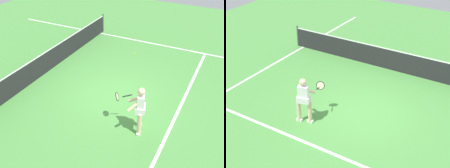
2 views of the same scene
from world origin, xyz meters
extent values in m
plane|color=#4C9342|center=(0.00, 0.00, 0.00)|extent=(24.38, 24.38, 0.00)
cube|color=white|center=(0.00, -2.26, 0.00)|extent=(9.81, 0.10, 0.01)
cube|color=white|center=(-4.91, 0.00, 0.00)|extent=(0.10, 16.75, 0.01)
cylinder|color=#4C4C51|center=(-5.21, 3.32, 0.49)|extent=(0.08, 0.08, 0.98)
cube|color=#232326|center=(0.00, 3.32, 0.43)|extent=(10.33, 0.02, 0.86)
cube|color=white|center=(0.00, 3.32, 0.88)|extent=(10.33, 0.02, 0.04)
cylinder|color=beige|center=(-1.50, -1.48, 0.39)|extent=(0.13, 0.13, 0.78)
cylinder|color=beige|center=(-1.16, -1.36, 0.39)|extent=(0.13, 0.13, 0.78)
cube|color=white|center=(-1.50, -1.48, 0.04)|extent=(0.20, 0.10, 0.08)
cube|color=white|center=(-1.16, -1.36, 0.04)|extent=(0.20, 0.10, 0.08)
cube|color=white|center=(-1.33, -1.42, 1.04)|extent=(0.37, 0.29, 0.52)
cube|color=white|center=(-1.33, -1.42, 0.84)|extent=(0.47, 0.39, 0.20)
sphere|color=beige|center=(-1.33, -1.42, 1.44)|extent=(0.22, 0.22, 0.22)
cylinder|color=beige|center=(-1.52, -1.33, 1.06)|extent=(0.40, 0.41, 0.37)
cylinder|color=beige|center=(-1.24, -1.23, 1.06)|extent=(0.14, 0.48, 0.37)
cylinder|color=black|center=(-1.14, -0.91, 1.02)|extent=(0.13, 0.29, 0.14)
torus|color=black|center=(-1.24, -0.63, 0.96)|extent=(0.31, 0.21, 0.28)
cylinder|color=beige|center=(-1.24, -0.63, 0.96)|extent=(0.26, 0.16, 0.23)
camera|label=1|loc=(-7.30, -3.48, 5.76)|focal=43.73mm
camera|label=2|loc=(4.18, -8.38, 6.43)|focal=54.54mm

